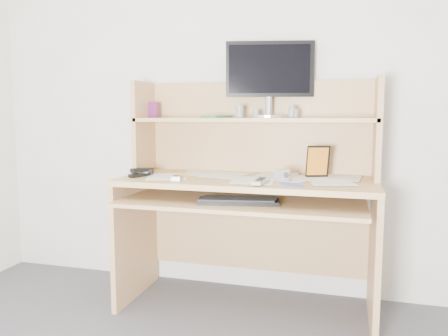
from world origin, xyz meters
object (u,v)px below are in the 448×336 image
(game_case, at_px, (318,161))
(monitor, at_px, (269,77))
(keyboard, at_px, (238,201))
(tv_remote, at_px, (261,181))
(desk, at_px, (250,186))

(game_case, relative_size, monitor, 0.35)
(keyboard, bearing_deg, monitor, 69.02)
(tv_remote, xyz_separation_m, game_case, (0.26, 0.30, 0.08))
(keyboard, distance_m, monitor, 0.78)
(tv_remote, relative_size, monitor, 0.34)
(tv_remote, xyz_separation_m, monitor, (-0.03, 0.41, 0.55))
(desk, bearing_deg, tv_remote, -67.06)
(keyboard, bearing_deg, tv_remote, -0.26)
(tv_remote, relative_size, game_case, 0.98)
(game_case, bearing_deg, tv_remote, -150.82)
(keyboard, xyz_separation_m, monitor, (0.08, 0.43, 0.65))
(keyboard, xyz_separation_m, tv_remote, (0.11, 0.02, 0.10))
(desk, height_order, game_case, desk)
(monitor, bearing_deg, game_case, -32.47)
(game_case, bearing_deg, desk, 164.75)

